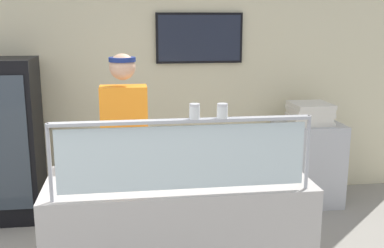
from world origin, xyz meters
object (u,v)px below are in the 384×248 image
Objects in this scene: parmesan_shaker at (195,112)px; drink_fridge at (6,140)px; pepper_flake_shaker at (222,112)px; pizza_box_stack at (310,113)px; worker_figure at (126,145)px; pizza_tray at (143,172)px; pizza_server at (143,170)px.

parmesan_shaker is 0.06× the size of drink_fridge.
drink_fridge is (-1.80, 2.05, -0.65)m from pepper_flake_shaker.
pepper_flake_shaker reaches higher than pizza_box_stack.
pizza_box_stack is at bearing 52.16° from parmesan_shaker.
parmesan_shaker is at bearing 180.00° from pepper_flake_shaker.
drink_fridge is (-1.20, 1.02, -0.18)m from worker_figure.
drink_fridge reaches higher than pepper_flake_shaker.
pizza_tray is 1.10× the size of pizza_box_stack.
worker_figure is (-0.12, 0.60, 0.04)m from pizza_tray.
pizza_server is 2.46m from pizza_box_stack.
worker_figure reaches higher than parmesan_shaker.
worker_figure is 1.07× the size of drink_fridge.
pepper_flake_shaker is (0.17, -0.00, -0.00)m from parmesan_shaker.
parmesan_shaker is at bearing -51.51° from drink_fridge.
worker_figure reaches higher than drink_fridge.
pizza_server is 3.08× the size of pepper_flake_shaker.
parmesan_shaker is at bearing -127.84° from pizza_box_stack.
drink_fridge reaches higher than pizza_box_stack.
pepper_flake_shaker is 0.05× the size of worker_figure.
drink_fridge is (-1.32, 1.64, -0.16)m from pizza_server.
pizza_server is (-0.01, -0.02, 0.02)m from pizza_tray.
pizza_box_stack is at bearing 26.24° from worker_figure.
worker_figure is at bearing 112.64° from parmesan_shaker.
pizza_server is at bearing -104.14° from pizza_tray.
pizza_server reaches higher than pizza_tray.
pizza_server is 2.97× the size of parmesan_shaker.
pizza_box_stack is (1.86, 1.60, 0.03)m from pizza_server.
pizza_box_stack is at bearing -0.78° from drink_fridge.
pizza_tray is 0.62m from worker_figure.
pizza_tray is 0.73m from parmesan_shaker.
drink_fridge is 3.19m from pizza_box_stack.
worker_figure is (-0.43, 1.02, -0.47)m from parmesan_shaker.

